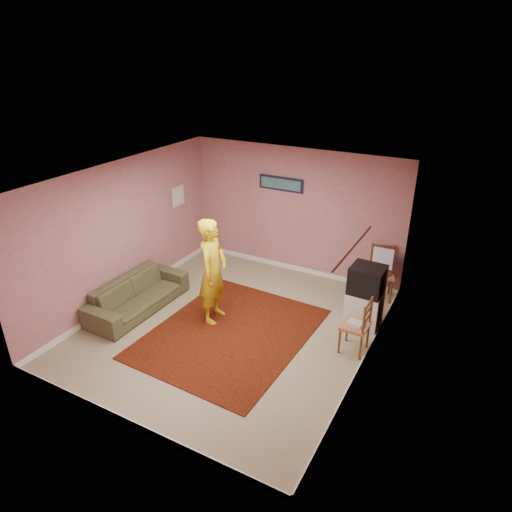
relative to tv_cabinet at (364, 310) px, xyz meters
The scene contains 26 objects.
ground 2.24m from the tv_cabinet, 151.94° to the right, with size 5.00×5.00×0.00m, color gray.
wall_back 2.62m from the tv_cabinet, 143.16° to the left, with size 4.50×0.02×2.60m, color #B5777B.
wall_front 4.15m from the tv_cabinet, 118.85° to the right, with size 4.50×0.02×2.60m, color #B5777B.
wall_left 4.43m from the tv_cabinet, 166.10° to the right, with size 0.02×5.00×2.60m, color #B5777B.
wall_right 1.44m from the tv_cabinet, 73.90° to the right, with size 0.02×5.00×2.60m, color #B5777B.
ceiling 3.16m from the tv_cabinet, 151.94° to the right, with size 4.50×5.00×0.02m, color silver.
baseboard_back 2.45m from the tv_cabinet, 143.35° to the left, with size 4.50×0.02×0.10m, color white.
baseboard_front 4.04m from the tv_cabinet, 118.92° to the right, with size 4.50×0.02×0.10m, color white.
baseboard_left 4.33m from the tv_cabinet, 166.07° to the right, with size 0.02×5.00×0.10m, color white.
baseboard_right 1.12m from the tv_cabinet, 74.41° to the right, with size 0.02×5.00×0.10m, color white.
window 2.25m from the tv_cabinet, 81.38° to the right, with size 0.01×1.10×1.50m, color black.
curtain_sheer 2.29m from the tv_cabinet, 82.37° to the right, with size 0.01×0.75×2.10m, color white.
curtain_floral 1.68m from the tv_cabinet, 79.20° to the right, with size 0.01×0.35×2.10m, color beige.
curtain_rod 2.78m from the tv_cabinet, 82.65° to the right, with size 0.02×0.02×1.40m, color brown.
picture_back 3.06m from the tv_cabinet, 147.61° to the left, with size 0.95×0.04×0.28m.
picture_left 4.37m from the tv_cabinet, behind, with size 0.04×0.38×0.42m.
area_rug 2.25m from the tv_cabinet, 147.50° to the right, with size 2.39×2.98×0.02m, color black.
tv_cabinet is the anchor object (origin of this frame).
crt_tv 0.58m from the tv_cabinet, behind, with size 0.56×0.50×0.46m.
chair_a 1.19m from the tv_cabinet, 91.27° to the left, with size 0.57×0.55×0.55m.
dvd_player 1.18m from the tv_cabinet, 91.27° to the left, with size 0.35×0.25×0.06m, color #A2A2A6.
blue_throw 1.25m from the tv_cabinet, 91.27° to the left, with size 0.37×0.05×0.39m, color #9ABBFC.
chair_b 0.70m from the tv_cabinet, 85.69° to the right, with size 0.41×0.43×0.50m.
game_console 0.68m from the tv_cabinet, 85.69° to the right, with size 0.23×0.17×0.05m, color silver.
sofa 3.98m from the tv_cabinet, 160.61° to the right, with size 2.00×0.78×0.59m, color #4A442D.
person 2.60m from the tv_cabinet, 158.43° to the right, with size 0.68×0.44×1.86m, color gold.
Camera 1 is at (3.46, -5.53, 4.40)m, focal length 32.00 mm.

